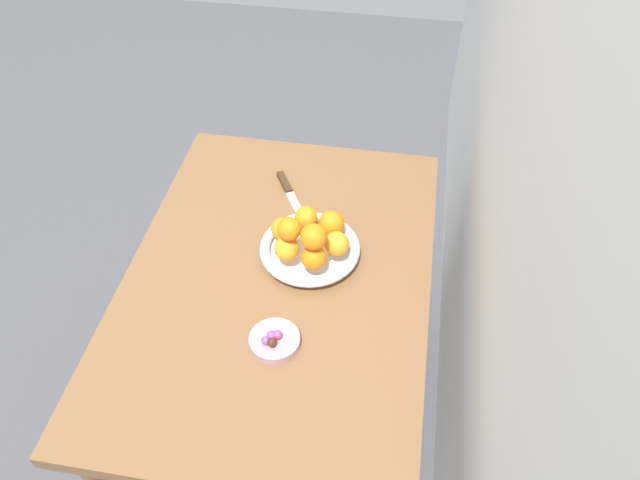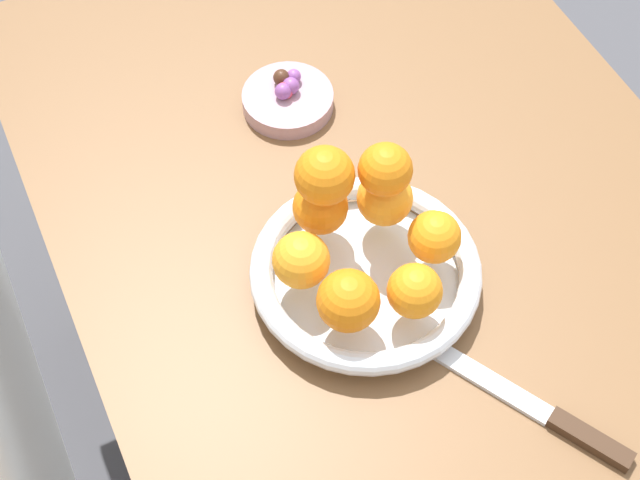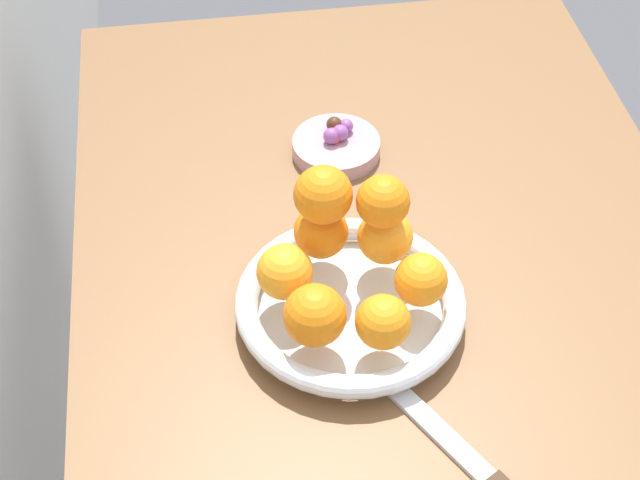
% 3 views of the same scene
% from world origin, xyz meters
% --- Properties ---
extents(ground_plane, '(6.00, 6.00, 0.00)m').
position_xyz_m(ground_plane, '(0.00, 0.00, 0.00)').
color(ground_plane, '#4C4C51').
extents(dining_table, '(1.10, 0.76, 0.74)m').
position_xyz_m(dining_table, '(0.00, 0.00, 0.65)').
color(dining_table, brown).
rests_on(dining_table, ground_plane).
extents(fruit_bowl, '(0.26, 0.26, 0.04)m').
position_xyz_m(fruit_bowl, '(-0.08, 0.07, 0.76)').
color(fruit_bowl, silver).
rests_on(fruit_bowl, dining_table).
extents(candy_dish, '(0.12, 0.12, 0.02)m').
position_xyz_m(candy_dish, '(0.20, 0.04, 0.75)').
color(candy_dish, '#B28C99').
rests_on(candy_dish, dining_table).
extents(orange_0, '(0.06, 0.06, 0.06)m').
position_xyz_m(orange_0, '(-0.01, 0.09, 0.81)').
color(orange_0, orange).
rests_on(orange_0, fruit_bowl).
extents(orange_1, '(0.06, 0.06, 0.06)m').
position_xyz_m(orange_1, '(-0.07, 0.14, 0.81)').
color(orange_1, orange).
rests_on(orange_1, fruit_bowl).
extents(orange_2, '(0.07, 0.07, 0.07)m').
position_xyz_m(orange_2, '(-0.14, 0.11, 0.81)').
color(orange_2, orange).
rests_on(orange_2, fruit_bowl).
extents(orange_3, '(0.06, 0.06, 0.06)m').
position_xyz_m(orange_3, '(-0.15, 0.05, 0.81)').
color(orange_3, orange).
rests_on(orange_3, fruit_bowl).
extents(orange_4, '(0.06, 0.06, 0.06)m').
position_xyz_m(orange_4, '(-0.10, -0.01, 0.81)').
color(orange_4, orange).
rests_on(orange_4, fruit_bowl).
extents(orange_5, '(0.06, 0.06, 0.06)m').
position_xyz_m(orange_5, '(-0.03, 0.02, 0.81)').
color(orange_5, orange).
rests_on(orange_5, fruit_bowl).
extents(orange_6, '(0.06, 0.06, 0.06)m').
position_xyz_m(orange_6, '(-0.02, 0.09, 0.87)').
color(orange_6, orange).
rests_on(orange_6, orange_0).
extents(orange_7, '(0.06, 0.06, 0.06)m').
position_xyz_m(orange_7, '(-0.04, 0.03, 0.87)').
color(orange_7, orange).
rests_on(orange_7, orange_5).
extents(candy_ball_0, '(0.02, 0.02, 0.02)m').
position_xyz_m(candy_ball_0, '(0.20, 0.04, 0.77)').
color(candy_ball_0, '#C6384C').
rests_on(candy_ball_0, candy_dish).
extents(candy_ball_1, '(0.02, 0.02, 0.02)m').
position_xyz_m(candy_ball_1, '(0.20, 0.03, 0.77)').
color(candy_ball_1, '#8C4C99').
rests_on(candy_ball_1, candy_dish).
extents(candy_ball_2, '(0.02, 0.02, 0.02)m').
position_xyz_m(candy_ball_2, '(0.22, 0.02, 0.77)').
color(candy_ball_2, '#8C4C99').
rests_on(candy_ball_2, candy_dish).
extents(candy_ball_3, '(0.02, 0.02, 0.02)m').
position_xyz_m(candy_ball_3, '(0.20, 0.04, 0.77)').
color(candy_ball_3, '#8C4C99').
rests_on(candy_ball_3, candy_dish).
extents(candy_ball_4, '(0.02, 0.02, 0.02)m').
position_xyz_m(candy_ball_4, '(0.22, 0.04, 0.77)').
color(candy_ball_4, '#472819').
rests_on(candy_ball_4, candy_dish).
extents(candy_ball_5, '(0.02, 0.02, 0.02)m').
position_xyz_m(candy_ball_5, '(0.20, 0.04, 0.77)').
color(candy_ball_5, '#C6384C').
rests_on(candy_ball_5, candy_dish).
extents(knife, '(0.24, 0.15, 0.01)m').
position_xyz_m(knife, '(-0.30, -0.02, 0.75)').
color(knife, '#3F2819').
rests_on(knife, dining_table).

